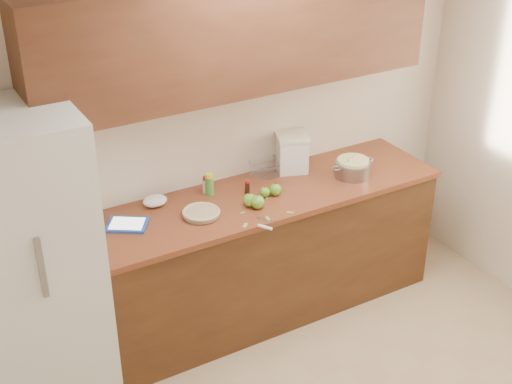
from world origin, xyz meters
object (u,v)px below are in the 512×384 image
colander (353,168)px  tablet (127,225)px  flour_canister (292,152)px  pie (201,213)px

colander → tablet: 1.58m
colander → tablet: (-1.57, 0.14, -0.05)m
colander → flour_canister: bearing=136.9°
flour_canister → tablet: size_ratio=0.90×
pie → tablet: 0.45m
flour_canister → pie: bearing=-162.1°
pie → flour_canister: bearing=17.9°
colander → tablet: size_ratio=1.10×
pie → colander: bearing=-1.1°
colander → flour_canister: (-0.31, 0.29, 0.07)m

